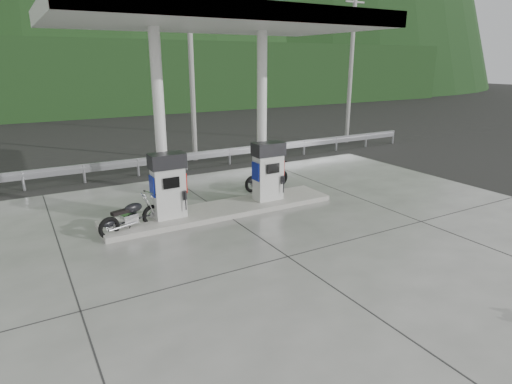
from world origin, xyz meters
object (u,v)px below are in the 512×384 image
gas_pump_right (268,171)px  motorcycle_right (267,177)px  gas_pump_left (168,186)px  motorcycle_left (131,217)px

gas_pump_right → motorcycle_right: bearing=59.8°
gas_pump_left → motorcycle_left: size_ratio=1.04×
gas_pump_left → gas_pump_right: bearing=0.0°
gas_pump_right → motorcycle_right: 1.76m
gas_pump_right → gas_pump_left: bearing=180.0°
gas_pump_right → motorcycle_left: size_ratio=1.04×
gas_pump_right → motorcycle_left: gas_pump_right is taller
gas_pump_left → motorcycle_right: gas_pump_left is taller
gas_pump_left → gas_pump_right: same height
gas_pump_right → motorcycle_left: (-4.32, -0.16, -0.64)m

